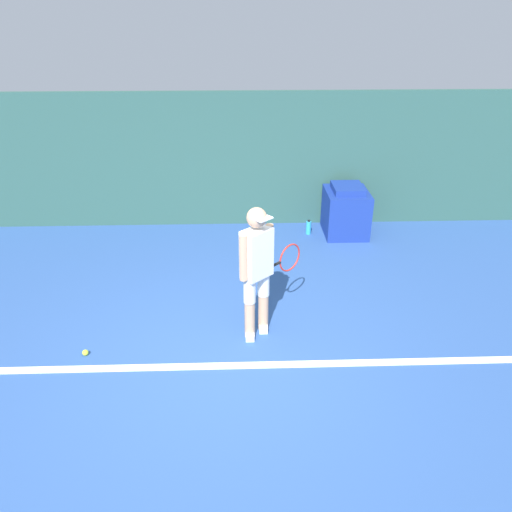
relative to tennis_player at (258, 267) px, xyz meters
name	(u,v)px	position (x,y,z in m)	size (l,w,h in m)	color
ground_plane	(225,368)	(-0.38, -0.64, -0.87)	(24.00, 24.00, 0.00)	#2D5193
back_wall	(228,161)	(-0.38, 3.30, 0.25)	(24.00, 0.10, 2.25)	#2D564C
court_baseline	(225,366)	(-0.38, -0.62, -0.87)	(21.60, 0.10, 0.01)	white
tennis_player	(258,267)	(0.00, 0.00, 0.00)	(0.73, 0.69, 1.58)	tan
tennis_ball	(85,353)	(-1.92, -0.37, -0.84)	(0.07, 0.07, 0.07)	#D1E533
covered_chair	(346,211)	(1.57, 2.80, -0.48)	(0.69, 0.80, 0.84)	navy
water_bottle	(309,227)	(0.96, 2.78, -0.76)	(0.09, 0.09, 0.25)	#33ADD6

